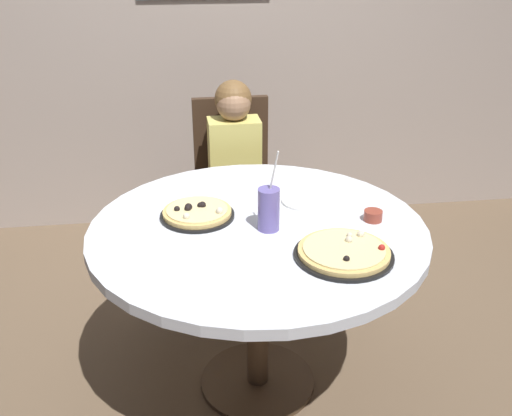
# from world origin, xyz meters

# --- Properties ---
(ground_plane) EXTENTS (8.00, 8.00, 0.00)m
(ground_plane) POSITION_xyz_m (0.00, 0.00, 0.00)
(ground_plane) COLOR brown
(dining_table) EXTENTS (1.26, 1.26, 0.75)m
(dining_table) POSITION_xyz_m (0.00, 0.00, 0.66)
(dining_table) COLOR silver
(dining_table) RESTS_ON ground_plane
(chair_wooden) EXTENTS (0.41, 0.41, 0.95)m
(chair_wooden) POSITION_xyz_m (-0.00, 1.00, 0.53)
(chair_wooden) COLOR #382619
(chair_wooden) RESTS_ON ground_plane
(diner_child) EXTENTS (0.26, 0.41, 1.08)m
(diner_child) POSITION_xyz_m (0.00, 0.81, 0.48)
(diner_child) COLOR #3F4766
(diner_child) RESTS_ON ground_plane
(pizza_veggie) EXTENTS (0.34, 0.34, 0.05)m
(pizza_veggie) POSITION_xyz_m (0.26, -0.26, 0.77)
(pizza_veggie) COLOR black
(pizza_veggie) RESTS_ON dining_table
(pizza_cheese) EXTENTS (0.29, 0.29, 0.05)m
(pizza_cheese) POSITION_xyz_m (-0.22, 0.10, 0.77)
(pizza_cheese) COLOR black
(pizza_cheese) RESTS_ON dining_table
(soda_cup) EXTENTS (0.08, 0.08, 0.31)m
(soda_cup) POSITION_xyz_m (0.04, -0.03, 0.83)
(soda_cup) COLOR #6659A5
(soda_cup) RESTS_ON dining_table
(sauce_bowl) EXTENTS (0.07, 0.07, 0.04)m
(sauce_bowl) POSITION_xyz_m (0.44, -0.01, 0.77)
(sauce_bowl) COLOR brown
(sauce_bowl) RESTS_ON dining_table
(plate_small) EXTENTS (0.18, 0.18, 0.01)m
(plate_small) POSITION_xyz_m (0.21, 0.18, 0.76)
(plate_small) COLOR white
(plate_small) RESTS_ON dining_table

